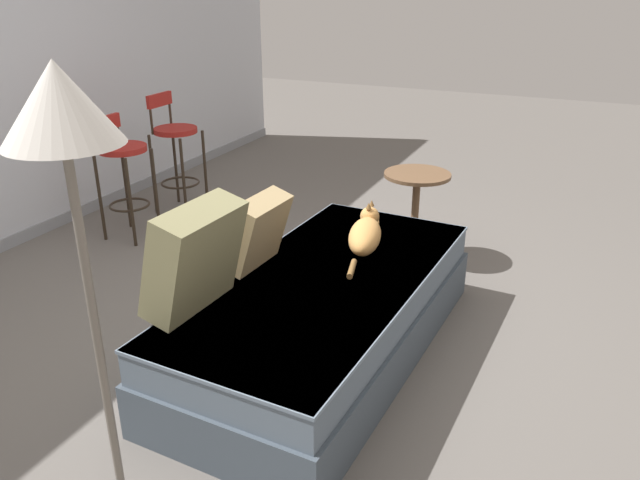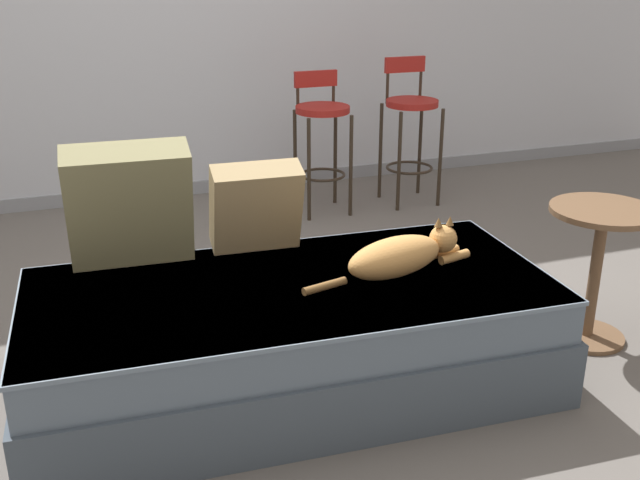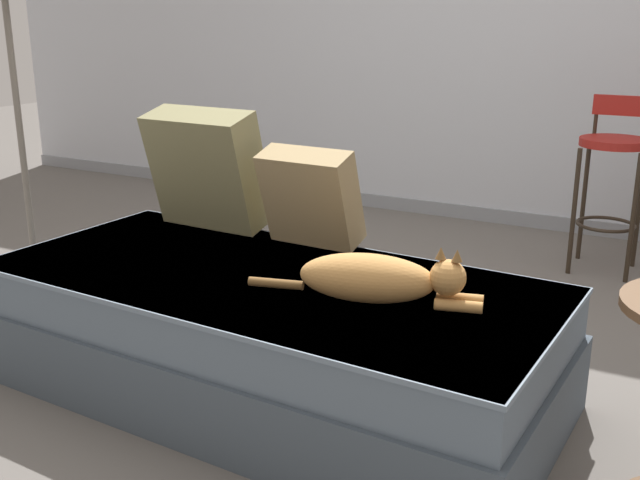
{
  "view_description": "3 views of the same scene",
  "coord_description": "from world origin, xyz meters",
  "px_view_note": "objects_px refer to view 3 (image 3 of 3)",
  "views": [
    {
      "loc": [
        -2.51,
        -1.51,
        1.8
      ],
      "look_at": [
        0.15,
        -0.3,
        0.55
      ],
      "focal_mm": 35.0,
      "sensor_mm": 36.0,
      "label": 1
    },
    {
      "loc": [
        -0.74,
        -2.81,
        1.58
      ],
      "look_at": [
        0.15,
        -0.3,
        0.55
      ],
      "focal_mm": 42.0,
      "sensor_mm": 36.0,
      "label": 2
    },
    {
      "loc": [
        1.29,
        -2.41,
        1.28
      ],
      "look_at": [
        0.15,
        -0.3,
        0.55
      ],
      "focal_mm": 42.0,
      "sensor_mm": 36.0,
      "label": 3
    }
  ],
  "objects_px": {
    "throw_pillow_middle": "(311,197)",
    "cat": "(377,279)",
    "throw_pillow_corner": "(207,169)",
    "bar_stool_near_window": "(613,165)",
    "couch": "(268,334)"
  },
  "relations": [
    {
      "from": "throw_pillow_corner",
      "to": "bar_stool_near_window",
      "type": "bearing_deg",
      "value": 49.45
    },
    {
      "from": "throw_pillow_corner",
      "to": "bar_stool_near_window",
      "type": "height_order",
      "value": "throw_pillow_corner"
    },
    {
      "from": "throw_pillow_middle",
      "to": "cat",
      "type": "relative_size",
      "value": 0.51
    },
    {
      "from": "bar_stool_near_window",
      "to": "cat",
      "type": "bearing_deg",
      "value": -101.2
    },
    {
      "from": "throw_pillow_middle",
      "to": "bar_stool_near_window",
      "type": "distance_m",
      "value": 1.81
    },
    {
      "from": "couch",
      "to": "throw_pillow_middle",
      "type": "xyz_separation_m",
      "value": [
        -0.03,
        0.36,
        0.4
      ]
    },
    {
      "from": "throw_pillow_middle",
      "to": "cat",
      "type": "distance_m",
      "value": 0.62
    },
    {
      "from": "cat",
      "to": "bar_stool_near_window",
      "type": "bearing_deg",
      "value": 78.8
    },
    {
      "from": "throw_pillow_corner",
      "to": "throw_pillow_middle",
      "type": "xyz_separation_m",
      "value": [
        0.49,
        -0.02,
        -0.06
      ]
    },
    {
      "from": "throw_pillow_middle",
      "to": "cat",
      "type": "xyz_separation_m",
      "value": [
        0.46,
        -0.41,
        -0.12
      ]
    },
    {
      "from": "bar_stool_near_window",
      "to": "throw_pillow_middle",
      "type": "bearing_deg",
      "value": -118.15
    },
    {
      "from": "throw_pillow_corner",
      "to": "throw_pillow_middle",
      "type": "distance_m",
      "value": 0.49
    },
    {
      "from": "throw_pillow_corner",
      "to": "couch",
      "type": "bearing_deg",
      "value": -36.55
    },
    {
      "from": "throw_pillow_corner",
      "to": "cat",
      "type": "bearing_deg",
      "value": -24.54
    },
    {
      "from": "couch",
      "to": "throw_pillow_middle",
      "type": "bearing_deg",
      "value": 94.94
    }
  ]
}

